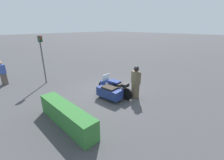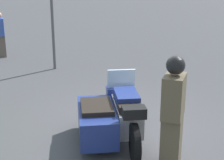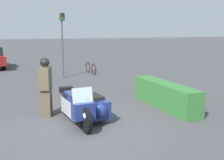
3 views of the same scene
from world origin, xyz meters
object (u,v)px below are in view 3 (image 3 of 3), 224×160
(police_motorcycle, at_px, (85,106))
(hedge_bush_curbside, at_px, (165,95))
(bicycle_parked, at_px, (91,68))
(officer_rider, at_px, (46,86))
(traffic_light_far, at_px, (62,36))

(police_motorcycle, height_order, hedge_bush_curbside, police_motorcycle)
(bicycle_parked, bearing_deg, hedge_bush_curbside, -2.73)
(officer_rider, height_order, bicycle_parked, officer_rider)
(police_motorcycle, distance_m, officer_rider, 1.47)
(officer_rider, xyz_separation_m, hedge_bush_curbside, (0.47, 3.99, -0.54))
(police_motorcycle, relative_size, bicycle_parked, 1.44)
(officer_rider, relative_size, hedge_bush_curbside, 0.54)
(police_motorcycle, bearing_deg, hedge_bush_curbside, 95.21)
(police_motorcycle, xyz_separation_m, bicycle_parked, (-8.72, 2.91, -0.14))
(hedge_bush_curbside, height_order, traffic_light_far, traffic_light_far)
(officer_rider, height_order, traffic_light_far, traffic_light_far)
(officer_rider, xyz_separation_m, bicycle_parked, (-7.71, 3.86, -0.64))
(officer_rider, relative_size, bicycle_parked, 1.08)
(police_motorcycle, xyz_separation_m, hedge_bush_curbside, (-0.54, 3.04, -0.04))
(police_motorcycle, distance_m, traffic_light_far, 8.13)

